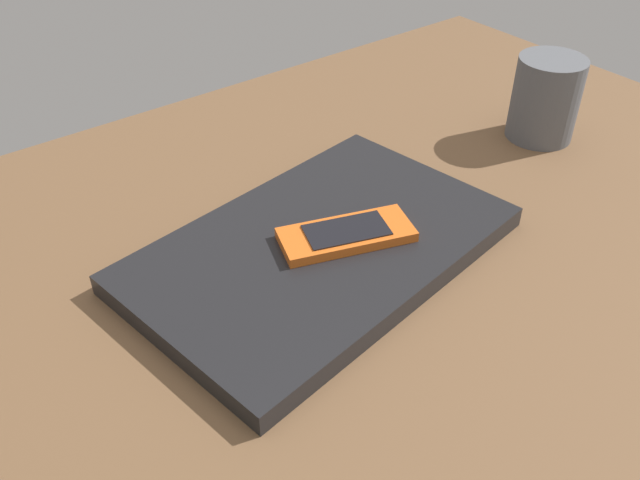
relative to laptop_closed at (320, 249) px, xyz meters
The scene contains 4 objects.
desk_surface 5.14cm from the laptop_closed, 53.12° to the left, with size 120.00×80.00×3.00cm, color brown.
laptop_closed is the anchor object (origin of this frame).
cell_phone_on_laptop 2.80cm from the laptop_closed, 146.76° to the left, with size 12.89×8.50×1.07cm.
pen_cup 34.60cm from the laptop_closed, behind, with size 7.61×7.61×9.54cm, color #595B60.
Camera 1 is at (26.74, 34.62, 42.06)cm, focal length 38.12 mm.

